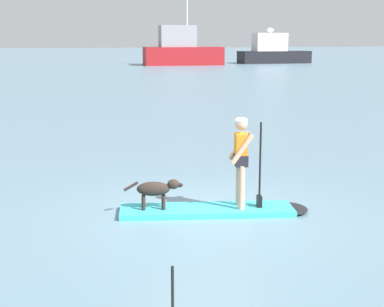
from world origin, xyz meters
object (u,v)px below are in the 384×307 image
object	(u,v)px
moored_boat_outer	(182,50)
moored_boat_port	(273,52)
dog	(156,189)
paddleboard	(219,210)
person_paddler	(242,156)

from	to	relation	value
moored_boat_outer	moored_boat_port	bearing A→B (deg)	8.50
dog	moored_boat_outer	xyz separation A→B (m)	(15.41, 58.22, 1.30)
paddleboard	person_paddler	bearing A→B (deg)	-11.49
dog	moored_boat_port	distance (m)	66.26
dog	moored_boat_outer	size ratio (longest dim) A/B	0.08
paddleboard	moored_boat_outer	world-z (taller)	moored_boat_outer
dog	moored_boat_port	size ratio (longest dim) A/B	0.11
moored_boat_outer	person_paddler	bearing A→B (deg)	-103.38
person_paddler	dog	bearing A→B (deg)	168.51
moored_boat_outer	dog	bearing A→B (deg)	-104.83
moored_boat_port	person_paddler	bearing A→B (deg)	-113.63
moored_boat_outer	moored_boat_port	distance (m)	12.64
moored_boat_outer	moored_boat_port	size ratio (longest dim) A/B	1.40
dog	moored_boat_outer	world-z (taller)	moored_boat_outer
person_paddler	moored_boat_port	bearing A→B (deg)	66.37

